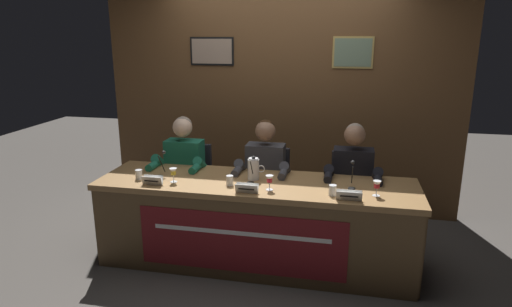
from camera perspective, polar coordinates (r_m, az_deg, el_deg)
ground_plane at (r=4.13m, az=0.00°, el=-13.58°), size 12.00×12.00×0.00m
wall_back_panelled at (r=4.98m, az=3.16°, el=7.32°), size 3.95×0.14×2.60m
conference_table at (r=3.81m, az=-0.35°, el=-7.67°), size 2.75×0.76×0.76m
chair_left at (r=4.66m, az=-8.47°, el=-4.55°), size 0.44×0.45×0.88m
panelist_left at (r=4.39m, az=-9.49°, el=-2.02°), size 0.51×0.48×1.21m
nameplate_left at (r=3.83m, az=-13.18°, el=-3.37°), size 0.18×0.06×0.08m
juice_glass_left at (r=3.84m, az=-10.58°, el=-2.42°), size 0.06×0.06×0.12m
water_cup_left at (r=4.00m, az=-14.82°, el=-2.69°), size 0.06×0.06×0.08m
microphone_left at (r=4.02m, az=-12.14°, el=-1.90°), size 0.06×0.17×0.22m
chair_center at (r=4.45m, az=1.48°, el=-5.32°), size 0.44×0.45×0.88m
panelist_center at (r=4.18m, az=1.02°, el=-2.72°), size 0.51×0.48×1.21m
nameplate_center at (r=3.54m, az=-1.19°, el=-4.50°), size 0.18×0.06×0.08m
juice_glass_center at (r=3.59m, az=1.75°, el=-3.41°), size 0.06×0.06×0.12m
water_cup_center at (r=3.72m, az=-3.39°, el=-3.55°), size 0.06×0.06×0.08m
microphone_center at (r=3.76m, az=-0.58°, el=-2.72°), size 0.06×0.17×0.22m
chair_right at (r=4.39m, az=12.06°, el=-5.97°), size 0.44×0.45×0.88m
panelist_right at (r=4.11m, az=12.27°, el=-3.38°), size 0.51×0.48×1.21m
nameplate_right at (r=3.46m, az=11.88°, el=-5.31°), size 0.19×0.06×0.08m
juice_glass_right at (r=3.59m, az=15.28°, el=-3.99°), size 0.06×0.06×0.12m
water_cup_right at (r=3.54m, az=9.81°, el=-4.74°), size 0.06×0.06×0.08m
microphone_right at (r=3.71m, az=12.24°, el=-3.35°), size 0.06×0.17×0.22m
water_pitcher_central at (r=3.85m, az=-0.31°, el=-1.98°), size 0.15×0.10×0.21m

